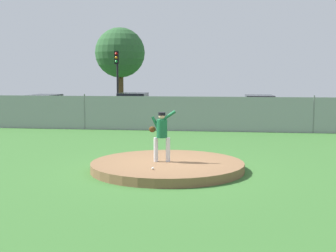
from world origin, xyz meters
TOP-DOWN VIEW (x-y plane):
  - ground_plane at (0.00, 6.00)m, footprint 80.00×80.00m
  - asphalt_strip at (0.00, 14.50)m, footprint 44.00×7.00m
  - pitchers_mound at (0.00, 0.00)m, footprint 4.57×4.57m
  - pitcher_youth at (-0.18, 0.04)m, footprint 0.82×0.32m
  - baseball at (-0.23, -1.20)m, footprint 0.07×0.07m
  - chainlink_fence at (0.00, 10.00)m, footprint 29.19×0.07m
  - parked_car_slate at (-4.21, 14.57)m, footprint 2.02×4.16m
  - parked_car_burgundy at (3.44, 14.75)m, footprint 1.89×4.50m
  - parked_car_navy at (-9.77, 14.11)m, footprint 1.81×4.54m
  - traffic_cone_orange at (5.17, 16.85)m, footprint 0.40×0.40m
  - traffic_light_near at (-6.19, 18.42)m, footprint 0.28×0.46m
  - tree_broad_right at (-7.05, 22.79)m, footprint 3.93×3.93m

SIDE VIEW (x-z plane):
  - ground_plane at x=0.00m, z-range 0.00..0.00m
  - asphalt_strip at x=0.00m, z-range 0.00..0.01m
  - pitchers_mound at x=0.00m, z-range 0.00..0.26m
  - traffic_cone_orange at x=5.17m, z-range -0.01..0.54m
  - baseball at x=-0.23m, z-range 0.26..0.33m
  - parked_car_navy at x=-9.77m, z-range -0.04..1.60m
  - parked_car_burgundy at x=3.44m, z-range -0.03..1.62m
  - parked_car_slate at x=-4.21m, z-range -0.05..1.70m
  - chainlink_fence at x=0.00m, z-range -0.05..1.81m
  - pitcher_youth at x=-0.18m, z-range 0.39..1.94m
  - traffic_light_near at x=-6.19m, z-range 0.85..5.35m
  - tree_broad_right at x=-7.05m, z-range 1.29..7.87m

